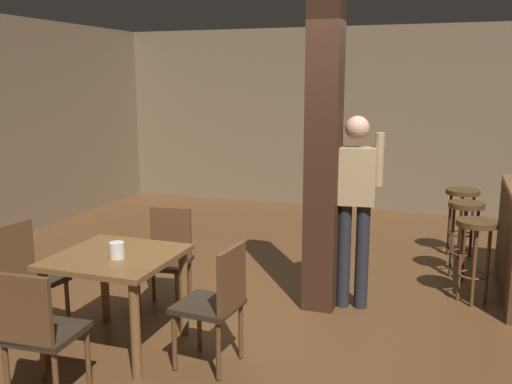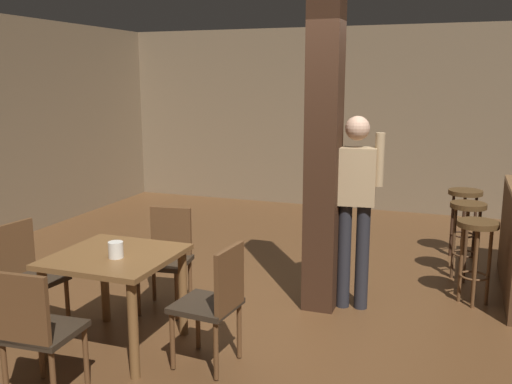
{
  "view_description": "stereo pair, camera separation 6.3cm",
  "coord_description": "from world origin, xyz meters",
  "px_view_note": "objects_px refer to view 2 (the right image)",
  "views": [
    {
      "loc": [
        1.35,
        -4.4,
        2.04
      ],
      "look_at": [
        -0.26,
        0.2,
        1.06
      ],
      "focal_mm": 40.0,
      "sensor_mm": 36.0,
      "label": 1
    },
    {
      "loc": [
        1.41,
        -4.38,
        2.04
      ],
      "look_at": [
        -0.26,
        0.2,
        1.06
      ],
      "focal_mm": 40.0,
      "sensor_mm": 36.0,
      "label": 2
    }
  ],
  "objects_px": {
    "napkin_cup": "(116,250)",
    "bar_stool_near": "(477,242)",
    "dining_table": "(116,271)",
    "chair_north": "(167,253)",
    "chair_east": "(215,300)",
    "standing_person": "(355,199)",
    "chair_south": "(36,328)",
    "chair_west": "(26,272)",
    "bar_stool_mid": "(467,222)",
    "bar_stool_far": "(464,206)"
  },
  "relations": [
    {
      "from": "chair_west",
      "to": "bar_stool_near",
      "type": "relative_size",
      "value": 1.15
    },
    {
      "from": "chair_west",
      "to": "bar_stool_near",
      "type": "xyz_separation_m",
      "value": [
        3.41,
        1.86,
        0.08
      ]
    },
    {
      "from": "napkin_cup",
      "to": "bar_stool_near",
      "type": "height_order",
      "value": "napkin_cup"
    },
    {
      "from": "chair_west",
      "to": "bar_stool_mid",
      "type": "height_order",
      "value": "chair_west"
    },
    {
      "from": "chair_west",
      "to": "chair_north",
      "type": "bearing_deg",
      "value": 45.13
    },
    {
      "from": "bar_stool_near",
      "to": "bar_stool_far",
      "type": "height_order",
      "value": "bar_stool_far"
    },
    {
      "from": "chair_east",
      "to": "standing_person",
      "type": "xyz_separation_m",
      "value": [
        0.71,
        1.41,
        0.5
      ]
    },
    {
      "from": "standing_person",
      "to": "bar_stool_far",
      "type": "height_order",
      "value": "standing_person"
    },
    {
      "from": "chair_east",
      "to": "bar_stool_near",
      "type": "relative_size",
      "value": 1.15
    },
    {
      "from": "chair_east",
      "to": "chair_north",
      "type": "xyz_separation_m",
      "value": [
        -0.84,
        0.84,
        0.0
      ]
    },
    {
      "from": "chair_south",
      "to": "napkin_cup",
      "type": "bearing_deg",
      "value": 82.96
    },
    {
      "from": "dining_table",
      "to": "chair_north",
      "type": "bearing_deg",
      "value": 90.87
    },
    {
      "from": "dining_table",
      "to": "bar_stool_mid",
      "type": "height_order",
      "value": "bar_stool_mid"
    },
    {
      "from": "chair_east",
      "to": "chair_north",
      "type": "bearing_deg",
      "value": 135.07
    },
    {
      "from": "standing_person",
      "to": "chair_north",
      "type": "bearing_deg",
      "value": -159.83
    },
    {
      "from": "chair_north",
      "to": "bar_stool_mid",
      "type": "relative_size",
      "value": 1.11
    },
    {
      "from": "chair_east",
      "to": "chair_west",
      "type": "distance_m",
      "value": 1.66
    },
    {
      "from": "chair_west",
      "to": "napkin_cup",
      "type": "height_order",
      "value": "chair_west"
    },
    {
      "from": "chair_west",
      "to": "bar_stool_near",
      "type": "height_order",
      "value": "chair_west"
    },
    {
      "from": "dining_table",
      "to": "standing_person",
      "type": "distance_m",
      "value": 2.11
    },
    {
      "from": "bar_stool_near",
      "to": "bar_stool_far",
      "type": "xyz_separation_m",
      "value": [
        -0.11,
        1.43,
        0.01
      ]
    },
    {
      "from": "dining_table",
      "to": "bar_stool_near",
      "type": "height_order",
      "value": "bar_stool_near"
    },
    {
      "from": "bar_stool_near",
      "to": "napkin_cup",
      "type": "bearing_deg",
      "value": -142.6
    },
    {
      "from": "standing_person",
      "to": "bar_stool_near",
      "type": "xyz_separation_m",
      "value": [
        1.03,
        0.46,
        -0.42
      ]
    },
    {
      "from": "chair_west",
      "to": "bar_stool_near",
      "type": "bearing_deg",
      "value": 28.67
    },
    {
      "from": "bar_stool_mid",
      "to": "napkin_cup",
      "type": "bearing_deg",
      "value": -133.4
    },
    {
      "from": "standing_person",
      "to": "bar_stool_mid",
      "type": "xyz_separation_m",
      "value": [
        0.95,
        1.11,
        -0.4
      ]
    },
    {
      "from": "chair_west",
      "to": "standing_person",
      "type": "bearing_deg",
      "value": 30.47
    },
    {
      "from": "bar_stool_near",
      "to": "standing_person",
      "type": "bearing_deg",
      "value": -155.72
    },
    {
      "from": "chair_east",
      "to": "bar_stool_mid",
      "type": "relative_size",
      "value": 1.11
    },
    {
      "from": "bar_stool_far",
      "to": "bar_stool_mid",
      "type": "bearing_deg",
      "value": -87.95
    },
    {
      "from": "standing_person",
      "to": "bar_stool_near",
      "type": "distance_m",
      "value": 1.2
    },
    {
      "from": "chair_south",
      "to": "standing_person",
      "type": "xyz_separation_m",
      "value": [
        1.58,
        2.22,
        0.5
      ]
    },
    {
      "from": "bar_stool_near",
      "to": "bar_stool_far",
      "type": "bearing_deg",
      "value": 94.35
    },
    {
      "from": "standing_person",
      "to": "bar_stool_far",
      "type": "distance_m",
      "value": 2.14
    },
    {
      "from": "dining_table",
      "to": "standing_person",
      "type": "height_order",
      "value": "standing_person"
    },
    {
      "from": "dining_table",
      "to": "bar_stool_near",
      "type": "bearing_deg",
      "value": 35.67
    },
    {
      "from": "standing_person",
      "to": "bar_stool_mid",
      "type": "distance_m",
      "value": 1.52
    },
    {
      "from": "chair_north",
      "to": "napkin_cup",
      "type": "xyz_separation_m",
      "value": [
        0.07,
        -0.88,
        0.3
      ]
    },
    {
      "from": "chair_north",
      "to": "standing_person",
      "type": "bearing_deg",
      "value": 20.17
    },
    {
      "from": "chair_south",
      "to": "chair_east",
      "type": "xyz_separation_m",
      "value": [
        0.86,
        0.81,
        0.0
      ]
    },
    {
      "from": "chair_west",
      "to": "bar_stool_far",
      "type": "distance_m",
      "value": 4.66
    },
    {
      "from": "standing_person",
      "to": "bar_stool_far",
      "type": "relative_size",
      "value": 2.19
    },
    {
      "from": "napkin_cup",
      "to": "bar_stool_mid",
      "type": "relative_size",
      "value": 0.15
    },
    {
      "from": "chair_east",
      "to": "bar_stool_near",
      "type": "height_order",
      "value": "chair_east"
    },
    {
      "from": "chair_east",
      "to": "dining_table",
      "type": "bearing_deg",
      "value": 178.18
    },
    {
      "from": "standing_person",
      "to": "bar_stool_far",
      "type": "bearing_deg",
      "value": 64.08
    },
    {
      "from": "standing_person",
      "to": "chair_south",
      "type": "bearing_deg",
      "value": -125.4
    },
    {
      "from": "chair_north",
      "to": "bar_stool_mid",
      "type": "xyz_separation_m",
      "value": [
        2.5,
        1.69,
        0.09
      ]
    },
    {
      "from": "chair_east",
      "to": "bar_stool_near",
      "type": "bearing_deg",
      "value": 47.02
    }
  ]
}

